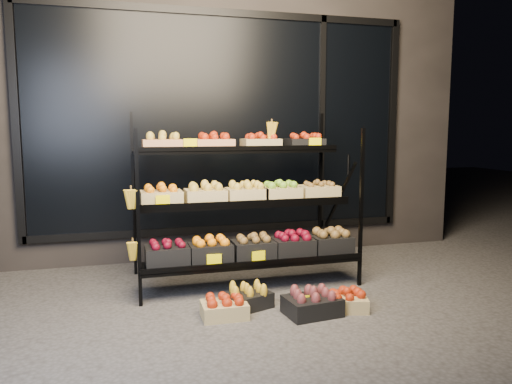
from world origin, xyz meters
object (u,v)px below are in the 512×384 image
object	(u,v)px
display_rack	(244,202)
floor_crate_left	(224,307)
floor_crate_midleft	(247,297)
floor_crate_midright	(346,300)

from	to	relation	value
display_rack	floor_crate_left	bearing A→B (deg)	-114.32
floor_crate_left	floor_crate_midleft	size ratio (longest dim) A/B	0.81
floor_crate_left	floor_crate_midleft	distance (m)	0.28
display_rack	floor_crate_left	distance (m)	1.18
floor_crate_left	floor_crate_midright	size ratio (longest dim) A/B	0.93
floor_crate_midleft	floor_crate_midright	size ratio (longest dim) A/B	1.14
floor_crate_midleft	floor_crate_left	bearing A→B (deg)	-165.51
floor_crate_left	floor_crate_midright	world-z (taller)	floor_crate_left
floor_crate_left	floor_crate_midleft	xyz separation A→B (m)	(0.23, 0.16, 0.00)
floor_crate_midleft	floor_crate_midright	bearing A→B (deg)	-40.10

